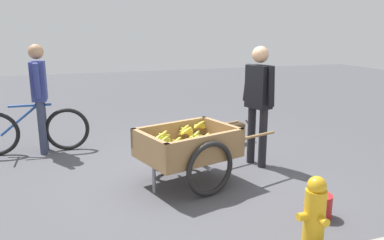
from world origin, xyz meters
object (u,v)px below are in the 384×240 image
(dog, at_px, (233,128))
(vendor_person, at_px, (259,95))
(fruit_cart, at_px, (188,149))
(bicycle, at_px, (32,130))
(fire_hydrant, at_px, (314,214))
(plastic_bucket, at_px, (319,206))
(cyclist_person, at_px, (39,89))

(dog, bearing_deg, vendor_person, 84.62)
(fruit_cart, bearing_deg, bicycle, -45.31)
(vendor_person, bearing_deg, fire_hydrant, 75.14)
(plastic_bucket, bearing_deg, cyclist_person, -49.12)
(bicycle, relative_size, plastic_bucket, 6.80)
(plastic_bucket, bearing_deg, dog, -94.70)
(cyclist_person, bearing_deg, plastic_bucket, 130.88)
(fruit_cart, distance_m, fire_hydrant, 1.81)
(fruit_cart, relative_size, dog, 2.74)
(dog, height_order, plastic_bucket, dog)
(fruit_cart, height_order, plastic_bucket, fruit_cart)
(vendor_person, bearing_deg, plastic_bucket, 85.74)
(vendor_person, height_order, cyclist_person, same)
(vendor_person, height_order, bicycle, vendor_person)
(dog, bearing_deg, cyclist_person, -10.51)
(vendor_person, relative_size, dog, 2.47)
(bicycle, bearing_deg, plastic_bucket, 132.38)
(fruit_cart, xyz_separation_m, plastic_bucket, (-0.99, 1.24, -0.32))
(vendor_person, relative_size, plastic_bucket, 6.64)
(bicycle, height_order, dog, bicycle)
(fire_hydrant, bearing_deg, bicycle, -56.19)
(cyclist_person, xyz_separation_m, fire_hydrant, (-2.25, 3.58, -0.64))
(cyclist_person, distance_m, dog, 3.02)
(fruit_cart, xyz_separation_m, bicycle, (1.85, -1.87, -0.09))
(fire_hydrant, height_order, plastic_bucket, fire_hydrant)
(vendor_person, bearing_deg, dog, -95.38)
(fire_hydrant, bearing_deg, vendor_person, -104.86)
(bicycle, distance_m, cyclist_person, 0.64)
(bicycle, relative_size, fire_hydrant, 2.48)
(vendor_person, bearing_deg, cyclist_person, -28.73)
(fruit_cart, xyz_separation_m, fire_hydrant, (-0.56, 1.72, -0.11))
(bicycle, distance_m, plastic_bucket, 4.21)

